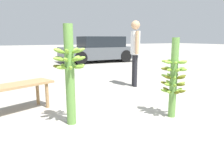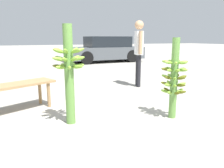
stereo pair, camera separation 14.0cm
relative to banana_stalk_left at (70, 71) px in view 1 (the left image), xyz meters
The scene contains 6 objects.
ground_plane 1.20m from the banana_stalk_left, 33.81° to the right, with size 80.00×80.00×0.00m, color #9E998E.
banana_stalk_left is the anchor object (origin of this frame).
banana_stalk_center 1.62m from the banana_stalk_left, 16.31° to the right, with size 0.41×0.41×1.27m.
vendor_person 2.91m from the banana_stalk_left, 38.33° to the left, with size 0.29×0.55×1.70m.
market_bench 1.22m from the banana_stalk_left, 132.58° to the left, with size 1.54×0.98×0.50m.
parked_car 8.76m from the banana_stalk_left, 63.51° to the left, with size 4.06×1.76×1.35m.
Camera 1 is at (-1.62, -2.53, 1.26)m, focal length 35.00 mm.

